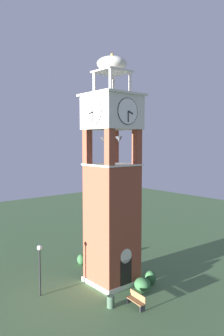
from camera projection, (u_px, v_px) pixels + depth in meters
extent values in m
plane|color=#517547|center=(112.00, 282.00, 25.83)|extent=(80.00, 80.00, 0.00)
cube|color=brown|center=(112.00, 224.00, 25.46)|extent=(3.28, 3.28, 9.32)
cube|color=silver|center=(112.00, 280.00, 25.82)|extent=(3.48, 3.48, 0.35)
cube|color=black|center=(126.00, 274.00, 24.47)|extent=(1.10, 0.04, 2.20)
cylinder|color=silver|center=(126.00, 256.00, 24.36)|extent=(1.10, 0.04, 1.10)
cube|color=brown|center=(110.00, 148.00, 23.07)|extent=(0.56, 0.56, 2.76)
cube|color=brown|center=(137.00, 148.00, 24.81)|extent=(0.56, 0.56, 2.76)
cube|color=brown|center=(87.00, 147.00, 25.15)|extent=(0.56, 0.56, 2.76)
cube|color=brown|center=(114.00, 147.00, 26.89)|extent=(0.56, 0.56, 2.76)
cube|color=silver|center=(112.00, 165.00, 25.08)|extent=(3.44, 3.44, 0.12)
cone|color=#4C4C51|center=(118.00, 140.00, 25.50)|extent=(0.41, 0.41, 0.48)
cone|color=#4C4C51|center=(107.00, 140.00, 25.57)|extent=(0.49, 0.49, 0.37)
cone|color=#4C4C51|center=(104.00, 139.00, 24.56)|extent=(0.59, 0.59, 0.35)
cone|color=#4C4C51|center=(119.00, 139.00, 24.43)|extent=(0.46, 0.46, 0.45)
cube|color=silver|center=(112.00, 113.00, 24.77)|extent=(3.52, 3.52, 2.53)
cylinder|color=white|center=(128.00, 111.00, 23.41)|extent=(1.92, 0.05, 1.92)
torus|color=black|center=(128.00, 111.00, 23.41)|extent=(1.95, 0.06, 1.95)
cube|color=black|center=(131.00, 112.00, 23.52)|extent=(0.48, 0.03, 0.24)
cube|color=black|center=(128.00, 117.00, 23.40)|extent=(0.07, 0.03, 0.77)
cylinder|color=white|center=(98.00, 114.00, 26.13)|extent=(1.92, 0.05, 1.92)
torus|color=black|center=(98.00, 114.00, 26.13)|extent=(1.95, 0.06, 1.95)
cube|color=black|center=(100.00, 116.00, 26.33)|extent=(0.48, 0.03, 0.24)
cube|color=black|center=(97.00, 119.00, 26.21)|extent=(0.07, 0.03, 0.77)
cylinder|color=white|center=(93.00, 112.00, 23.63)|extent=(0.05, 1.92, 1.92)
torus|color=black|center=(93.00, 112.00, 23.63)|extent=(0.06, 1.95, 1.95)
cube|color=black|center=(91.00, 113.00, 23.77)|extent=(0.03, 0.48, 0.24)
cube|color=black|center=(93.00, 117.00, 23.63)|extent=(0.03, 0.07, 0.77)
cylinder|color=white|center=(129.00, 114.00, 25.91)|extent=(0.05, 1.92, 1.92)
torus|color=black|center=(129.00, 114.00, 25.91)|extent=(0.06, 1.95, 1.95)
cube|color=black|center=(128.00, 115.00, 26.13)|extent=(0.03, 0.48, 0.24)
cube|color=black|center=(130.00, 119.00, 25.98)|extent=(0.03, 0.07, 0.77)
cube|color=silver|center=(112.00, 95.00, 24.66)|extent=(3.88, 3.88, 0.16)
cylinder|color=silver|center=(110.00, 80.00, 23.23)|extent=(0.22, 0.22, 1.60)
cylinder|color=silver|center=(130.00, 83.00, 24.47)|extent=(0.22, 0.22, 1.60)
cylinder|color=silver|center=(94.00, 84.00, 24.71)|extent=(0.22, 0.22, 1.60)
cylinder|color=silver|center=(114.00, 86.00, 25.95)|extent=(0.22, 0.22, 1.60)
cube|color=silver|center=(112.00, 72.00, 24.53)|extent=(2.38, 2.38, 0.12)
ellipsoid|color=silver|center=(112.00, 64.00, 24.48)|extent=(2.30, 2.30, 1.08)
sphere|color=#B79338|center=(112.00, 55.00, 24.43)|extent=(0.24, 0.24, 0.24)
cube|color=brown|center=(136.00, 301.00, 21.80)|extent=(0.60, 1.64, 0.06)
cube|color=brown|center=(138.00, 296.00, 21.88)|extent=(0.21, 1.60, 0.44)
cube|color=#2D2D33|center=(142.00, 309.00, 21.22)|extent=(0.40, 0.12, 0.42)
cube|color=#2D2D33|center=(129.00, 300.00, 22.41)|extent=(0.40, 0.12, 0.42)
cylinder|color=black|center=(40.00, 273.00, 23.35)|extent=(0.12, 0.12, 3.37)
sphere|color=silver|center=(39.00, 248.00, 23.20)|extent=(0.36, 0.36, 0.36)
cylinder|color=#38513D|center=(111.00, 302.00, 21.79)|extent=(0.52, 0.52, 0.80)
ellipsoid|color=#336638|center=(151.00, 277.00, 25.37)|extent=(0.86, 0.86, 1.06)
ellipsoid|color=#336638|center=(142.00, 284.00, 24.22)|extent=(1.24, 1.24, 0.99)
ellipsoid|color=#336638|center=(81.00, 259.00, 29.40)|extent=(0.79, 0.79, 0.97)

